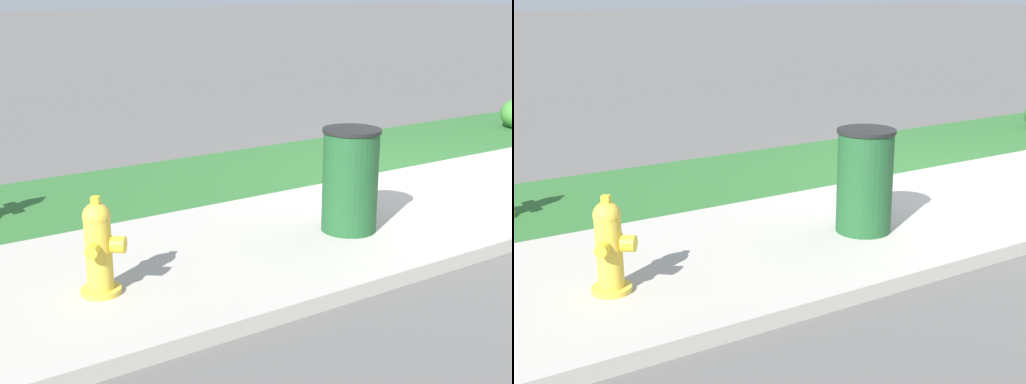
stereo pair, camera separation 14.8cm
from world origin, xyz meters
TOP-DOWN VIEW (x-y plane):
  - ground_plane at (0.00, 0.00)m, footprint 120.00×120.00m
  - sidewalk_pavement at (0.00, 0.00)m, footprint 18.00×2.37m
  - grass_verge at (0.00, 2.18)m, footprint 18.00×1.98m
  - fire_hydrant_near_corner at (-4.50, -0.23)m, footprint 0.34×0.35m
  - trash_bin at (-2.11, -0.17)m, footprint 0.52×0.52m

SIDE VIEW (x-z plane):
  - ground_plane at x=0.00m, z-range 0.00..0.00m
  - grass_verge at x=0.00m, z-range 0.00..0.01m
  - sidewalk_pavement at x=0.00m, z-range 0.00..0.01m
  - fire_hydrant_near_corner at x=-4.50m, z-range -0.02..0.72m
  - trash_bin at x=-2.11m, z-range 0.00..0.94m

